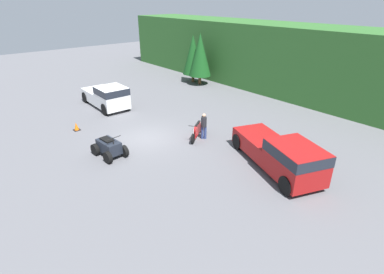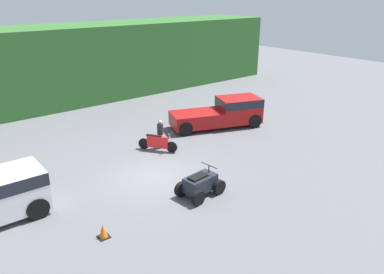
{
  "view_description": "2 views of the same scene",
  "coord_description": "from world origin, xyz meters",
  "px_view_note": "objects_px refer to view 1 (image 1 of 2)",
  "views": [
    {
      "loc": [
        14.97,
        -8.7,
        8.1
      ],
      "look_at": [
        3.27,
        1.11,
        0.95
      ],
      "focal_mm": 28.0,
      "sensor_mm": 36.0,
      "label": 1
    },
    {
      "loc": [
        -8.77,
        -13.74,
        8.41
      ],
      "look_at": [
        3.27,
        1.11,
        0.95
      ],
      "focal_mm": 35.0,
      "sensor_mm": 36.0,
      "label": 2
    }
  ],
  "objects_px": {
    "pickup_truck_second": "(107,96)",
    "traffic_cone": "(76,127)",
    "rider_person": "(204,125)",
    "quad_atv": "(109,147)",
    "dirt_bike": "(197,131)",
    "pickup_truck_red": "(282,154)"
  },
  "relations": [
    {
      "from": "pickup_truck_red",
      "to": "pickup_truck_second",
      "type": "height_order",
      "value": "same"
    },
    {
      "from": "quad_atv",
      "to": "traffic_cone",
      "type": "relative_size",
      "value": 3.82
    },
    {
      "from": "rider_person",
      "to": "traffic_cone",
      "type": "distance_m",
      "value": 8.59
    },
    {
      "from": "quad_atv",
      "to": "pickup_truck_red",
      "type": "bearing_deg",
      "value": 34.36
    },
    {
      "from": "rider_person",
      "to": "traffic_cone",
      "type": "xyz_separation_m",
      "value": [
        -6.43,
        -5.65,
        -0.65
      ]
    },
    {
      "from": "rider_person",
      "to": "traffic_cone",
      "type": "relative_size",
      "value": 3.04
    },
    {
      "from": "quad_atv",
      "to": "rider_person",
      "type": "relative_size",
      "value": 1.26
    },
    {
      "from": "pickup_truck_second",
      "to": "traffic_cone",
      "type": "height_order",
      "value": "pickup_truck_second"
    },
    {
      "from": "pickup_truck_red",
      "to": "pickup_truck_second",
      "type": "xyz_separation_m",
      "value": [
        -14.68,
        -2.38,
        -0.0
      ]
    },
    {
      "from": "pickup_truck_red",
      "to": "rider_person",
      "type": "relative_size",
      "value": 3.74
    },
    {
      "from": "dirt_bike",
      "to": "quad_atv",
      "type": "height_order",
      "value": "quad_atv"
    },
    {
      "from": "quad_atv",
      "to": "traffic_cone",
      "type": "distance_m",
      "value": 4.73
    },
    {
      "from": "pickup_truck_second",
      "to": "dirt_bike",
      "type": "bearing_deg",
      "value": 11.5
    },
    {
      "from": "pickup_truck_red",
      "to": "traffic_cone",
      "type": "distance_m",
      "value": 13.32
    },
    {
      "from": "pickup_truck_red",
      "to": "rider_person",
      "type": "bearing_deg",
      "value": -154.9
    },
    {
      "from": "pickup_truck_second",
      "to": "traffic_cone",
      "type": "xyz_separation_m",
      "value": [
        2.83,
        -3.68,
        -0.74
      ]
    },
    {
      "from": "quad_atv",
      "to": "traffic_cone",
      "type": "xyz_separation_m",
      "value": [
        -4.72,
        -0.11,
        -0.26
      ]
    },
    {
      "from": "pickup_truck_red",
      "to": "quad_atv",
      "type": "relative_size",
      "value": 2.98
    },
    {
      "from": "traffic_cone",
      "to": "pickup_truck_second",
      "type": "bearing_deg",
      "value": 127.63
    },
    {
      "from": "pickup_truck_second",
      "to": "rider_person",
      "type": "height_order",
      "value": "pickup_truck_second"
    },
    {
      "from": "pickup_truck_red",
      "to": "traffic_cone",
      "type": "relative_size",
      "value": 11.37
    },
    {
      "from": "pickup_truck_red",
      "to": "dirt_bike",
      "type": "xyz_separation_m",
      "value": [
        -5.78,
        -0.66,
        -0.53
      ]
    }
  ]
}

